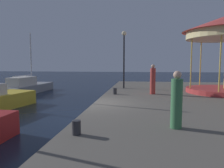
{
  "coord_description": "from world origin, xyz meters",
  "views": [
    {
      "loc": [
        2.23,
        -10.23,
        2.74
      ],
      "look_at": [
        0.18,
        5.52,
        1.21
      ],
      "focal_mm": 33.8,
      "sensor_mm": 36.0,
      "label": 1
    }
  ],
  "objects_px": {
    "bollard_north": "(115,91)",
    "person_by_the_water": "(153,80)",
    "bollard_south": "(76,128)",
    "sailboat_grey": "(28,87)",
    "person_near_carousel": "(177,102)",
    "lamp_post_mid_promenade": "(124,50)"
  },
  "relations": [
    {
      "from": "lamp_post_mid_promenade",
      "to": "person_near_carousel",
      "type": "xyz_separation_m",
      "value": [
        2.34,
        -10.21,
        -2.23
      ]
    },
    {
      "from": "lamp_post_mid_promenade",
      "to": "bollard_north",
      "type": "relative_size",
      "value": 11.17
    },
    {
      "from": "bollard_north",
      "to": "bollard_south",
      "type": "height_order",
      "value": "same"
    },
    {
      "from": "sailboat_grey",
      "to": "bollard_south",
      "type": "distance_m",
      "value": 15.54
    },
    {
      "from": "bollard_south",
      "to": "person_by_the_water",
      "type": "xyz_separation_m",
      "value": [
        2.55,
        8.16,
        0.69
      ]
    },
    {
      "from": "sailboat_grey",
      "to": "person_near_carousel",
      "type": "height_order",
      "value": "sailboat_grey"
    },
    {
      "from": "sailboat_grey",
      "to": "person_by_the_water",
      "type": "relative_size",
      "value": 3.4
    },
    {
      "from": "sailboat_grey",
      "to": "person_by_the_water",
      "type": "distance_m",
      "value": 12.21
    },
    {
      "from": "sailboat_grey",
      "to": "lamp_post_mid_promenade",
      "type": "relative_size",
      "value": 1.44
    },
    {
      "from": "bollard_north",
      "to": "person_near_carousel",
      "type": "height_order",
      "value": "person_near_carousel"
    },
    {
      "from": "bollard_south",
      "to": "person_by_the_water",
      "type": "distance_m",
      "value": 8.58
    },
    {
      "from": "bollard_south",
      "to": "bollard_north",
      "type": "bearing_deg",
      "value": 88.83
    },
    {
      "from": "bollard_north",
      "to": "sailboat_grey",
      "type": "bearing_deg",
      "value": 149.75
    },
    {
      "from": "bollard_north",
      "to": "person_by_the_water",
      "type": "bearing_deg",
      "value": 9.72
    },
    {
      "from": "bollard_south",
      "to": "sailboat_grey",
      "type": "bearing_deg",
      "value": 123.88
    },
    {
      "from": "sailboat_grey",
      "to": "person_by_the_water",
      "type": "xyz_separation_m",
      "value": [
        11.2,
        -4.73,
        1.11
      ]
    },
    {
      "from": "bollard_north",
      "to": "person_near_carousel",
      "type": "relative_size",
      "value": 0.23
    },
    {
      "from": "bollard_north",
      "to": "person_by_the_water",
      "type": "height_order",
      "value": "person_by_the_water"
    },
    {
      "from": "sailboat_grey",
      "to": "bollard_north",
      "type": "height_order",
      "value": "sailboat_grey"
    },
    {
      "from": "lamp_post_mid_promenade",
      "to": "person_by_the_water",
      "type": "bearing_deg",
      "value": -55.51
    },
    {
      "from": "person_by_the_water",
      "to": "lamp_post_mid_promenade",
      "type": "bearing_deg",
      "value": 124.49
    },
    {
      "from": "bollard_north",
      "to": "person_by_the_water",
      "type": "relative_size",
      "value": 0.21
    }
  ]
}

